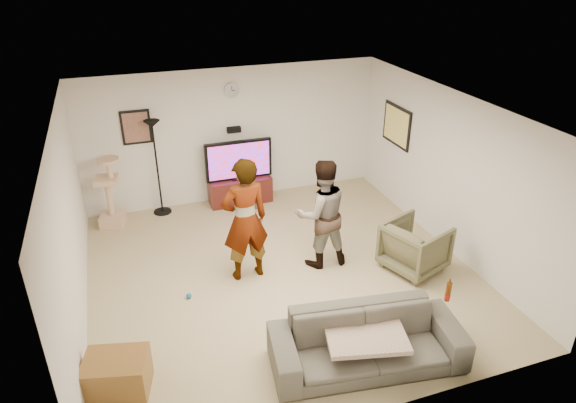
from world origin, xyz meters
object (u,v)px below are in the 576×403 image
object	(u,v)px
tv	(239,160)
cat_tree	(108,192)
person_right	(321,214)
armchair	(415,247)
side_table	(117,375)
sofa	(367,341)
beer_bottle	(448,292)
tv_stand	(240,190)
floor_lamp	(157,169)
person_left	(245,220)

from	to	relation	value
tv	cat_tree	distance (m)	2.35
person_right	armchair	bearing A→B (deg)	155.63
cat_tree	side_table	xyz separation A→B (m)	(-0.09, -3.92, -0.41)
cat_tree	sofa	world-z (taller)	cat_tree
cat_tree	person_right	bearing A→B (deg)	-37.71
beer_bottle	person_right	bearing A→B (deg)	108.41
tv_stand	cat_tree	bearing A→B (deg)	-176.39
floor_lamp	side_table	world-z (taller)	floor_lamp
tv	sofa	size ratio (longest dim) A/B	0.56
tv	sofa	distance (m)	4.62
tv_stand	person_left	size ratio (longest dim) A/B	0.63
floor_lamp	beer_bottle	distance (m)	5.41
floor_lamp	person_right	world-z (taller)	floor_lamp
person_left	sofa	size ratio (longest dim) A/B	0.84
person_right	armchair	distance (m)	1.48
sofa	person_right	bearing A→B (deg)	89.98
beer_bottle	side_table	distance (m)	3.84
tv_stand	beer_bottle	world-z (taller)	beer_bottle
tv_stand	armchair	bearing A→B (deg)	-58.01
side_table	tv	bearing A→B (deg)	59.24
sofa	side_table	distance (m)	2.80
tv	person_left	xyz separation A→B (m)	(-0.52, -2.40, 0.08)
sofa	armchair	distance (m)	2.20
floor_lamp	person_left	world-z (taller)	person_left
floor_lamp	tv_stand	bearing A→B (deg)	-1.76
armchair	tv_stand	bearing A→B (deg)	11.90
tv	armchair	size ratio (longest dim) A/B	1.50
person_left	side_table	world-z (taller)	person_left
cat_tree	armchair	size ratio (longest dim) A/B	1.52
person_left	beer_bottle	bearing A→B (deg)	125.67
tv_stand	sofa	distance (m)	4.59
sofa	beer_bottle	distance (m)	1.11
cat_tree	side_table	size ratio (longest dim) A/B	1.89
tv	armchair	distance (m)	3.63
tv	person_left	world-z (taller)	person_left
armchair	side_table	size ratio (longest dim) A/B	1.24
armchair	person_right	bearing A→B (deg)	44.28
beer_bottle	side_table	world-z (taller)	beer_bottle
tv	cat_tree	bearing A→B (deg)	-176.39
person_left	sofa	world-z (taller)	person_left
person_left	beer_bottle	world-z (taller)	person_left
person_right	side_table	world-z (taller)	person_right
floor_lamp	cat_tree	xyz separation A→B (m)	(-0.87, -0.19, -0.24)
tv_stand	person_right	bearing A→B (deg)	-75.41
sofa	armchair	xyz separation A→B (m)	(1.58, 1.53, 0.05)
side_table	person_right	bearing A→B (deg)	28.01
armchair	side_table	distance (m)	4.44
tv	floor_lamp	size ratio (longest dim) A/B	0.71
person_right	tv_stand	bearing A→B (deg)	-74.16
floor_lamp	tv	bearing A→B (deg)	-1.76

